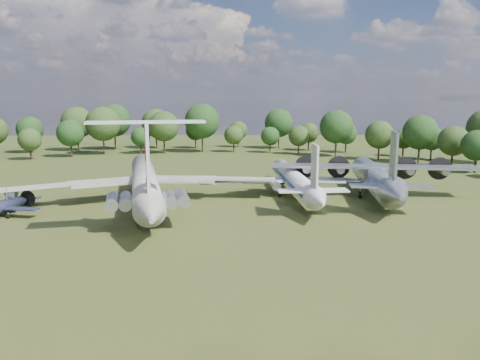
{
  "coord_description": "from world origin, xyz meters",
  "views": [
    {
      "loc": [
        11.12,
        -75.71,
        17.54
      ],
      "look_at": [
        12.81,
        -4.09,
        5.0
      ],
      "focal_mm": 35.0,
      "sensor_mm": 36.0,
      "label": 1
    }
  ],
  "objects_px": {
    "small_prop_northwest": "(9,201)",
    "person_on_il62": "(147,181)",
    "il62_airliner": "(145,186)",
    "an12_transport": "(375,182)",
    "small_prop_west": "(1,210)",
    "tu104_jet": "(294,183)"
  },
  "relations": [
    {
      "from": "small_prop_northwest",
      "to": "person_on_il62",
      "type": "bearing_deg",
      "value": -50.23
    },
    {
      "from": "il62_airliner",
      "to": "an12_transport",
      "type": "distance_m",
      "value": 40.58
    },
    {
      "from": "il62_airliner",
      "to": "tu104_jet",
      "type": "relative_size",
      "value": 1.28
    },
    {
      "from": "il62_airliner",
      "to": "tu104_jet",
      "type": "xyz_separation_m",
      "value": [
        26.03,
        5.64,
        -0.58
      ]
    },
    {
      "from": "small_prop_northwest",
      "to": "person_on_il62",
      "type": "distance_m",
      "value": 29.09
    },
    {
      "from": "an12_transport",
      "to": "small_prop_northwest",
      "type": "bearing_deg",
      "value": -166.89
    },
    {
      "from": "il62_airliner",
      "to": "tu104_jet",
      "type": "bearing_deg",
      "value": 0.66
    },
    {
      "from": "il62_airliner",
      "to": "small_prop_northwest",
      "type": "distance_m",
      "value": 21.96
    },
    {
      "from": "il62_airliner",
      "to": "an12_transport",
      "type": "height_order",
      "value": "il62_airliner"
    },
    {
      "from": "il62_airliner",
      "to": "person_on_il62",
      "type": "bearing_deg",
      "value": -90.0
    },
    {
      "from": "tu104_jet",
      "to": "person_on_il62",
      "type": "relative_size",
      "value": 30.03
    },
    {
      "from": "an12_transport",
      "to": "small_prop_northwest",
      "type": "relative_size",
      "value": 3.23
    },
    {
      "from": "an12_transport",
      "to": "person_on_il62",
      "type": "bearing_deg",
      "value": -144.31
    },
    {
      "from": "an12_transport",
      "to": "small_prop_west",
      "type": "bearing_deg",
      "value": -160.23
    },
    {
      "from": "an12_transport",
      "to": "small_prop_northwest",
      "type": "xyz_separation_m",
      "value": [
        -62.13,
        -6.36,
        -1.81
      ]
    },
    {
      "from": "tu104_jet",
      "to": "small_prop_northwest",
      "type": "distance_m",
      "value": 48.45
    },
    {
      "from": "small_prop_west",
      "to": "person_on_il62",
      "type": "xyz_separation_m",
      "value": [
        23.11,
        -6.73,
        5.45
      ]
    },
    {
      "from": "an12_transport",
      "to": "person_on_il62",
      "type": "height_order",
      "value": "person_on_il62"
    },
    {
      "from": "small_prop_west",
      "to": "small_prop_northwest",
      "type": "relative_size",
      "value": 1.18
    },
    {
      "from": "il62_airliner",
      "to": "an12_transport",
      "type": "xyz_separation_m",
      "value": [
        40.36,
        4.16,
        -0.14
      ]
    },
    {
      "from": "person_on_il62",
      "to": "small_prop_northwest",
      "type": "bearing_deg",
      "value": -32.93
    },
    {
      "from": "tu104_jet",
      "to": "small_prop_west",
      "type": "relative_size",
      "value": 3.02
    }
  ]
}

